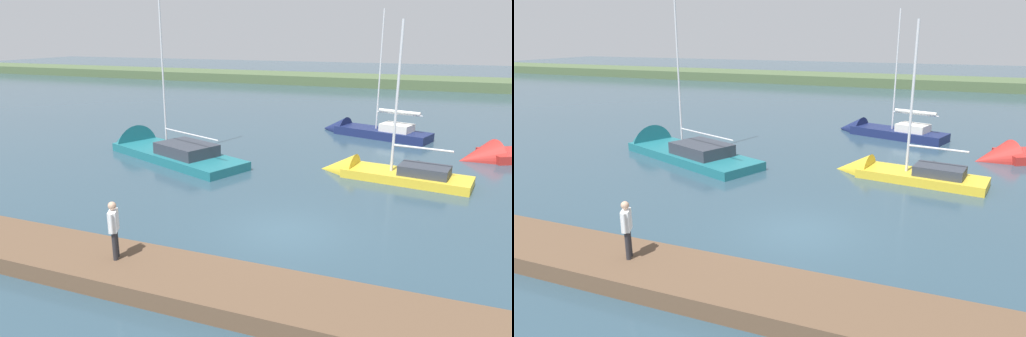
% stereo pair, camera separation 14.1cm
% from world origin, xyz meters
% --- Properties ---
extents(ground_plane, '(200.00, 200.00, 0.00)m').
position_xyz_m(ground_plane, '(0.00, 0.00, 0.00)').
color(ground_plane, '#2D4756').
extents(far_shoreline, '(180.00, 8.00, 2.40)m').
position_xyz_m(far_shoreline, '(0.00, -50.08, 0.00)').
color(far_shoreline, '#4C603D').
rests_on(far_shoreline, ground_plane).
extents(dock_pier, '(25.92, 2.44, 0.51)m').
position_xyz_m(dock_pier, '(0.00, 4.66, 0.25)').
color(dock_pier, brown).
rests_on(dock_pier, ground_plane).
extents(sailboat_mid_channel, '(10.97, 6.66, 13.36)m').
position_xyz_m(sailboat_mid_channel, '(10.56, -7.91, 0.12)').
color(sailboat_mid_channel, '#1E6B75').
rests_on(sailboat_mid_channel, ground_plane).
extents(sailboat_near_dock, '(7.81, 4.19, 9.08)m').
position_xyz_m(sailboat_near_dock, '(-0.05, -17.46, 0.16)').
color(sailboat_near_dock, navy).
rests_on(sailboat_near_dock, ground_plane).
extents(sailboat_outer_mooring, '(7.34, 3.01, 8.27)m').
position_xyz_m(sailboat_outer_mooring, '(-2.21, -7.85, 0.08)').
color(sailboat_outer_mooring, gold).
rests_on(sailboat_outer_mooring, ground_plane).
extents(person_on_dock, '(0.41, 0.59, 1.71)m').
position_xyz_m(person_on_dock, '(3.59, 4.61, 1.50)').
color(person_on_dock, '#28282D').
rests_on(person_on_dock, dock_pier).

